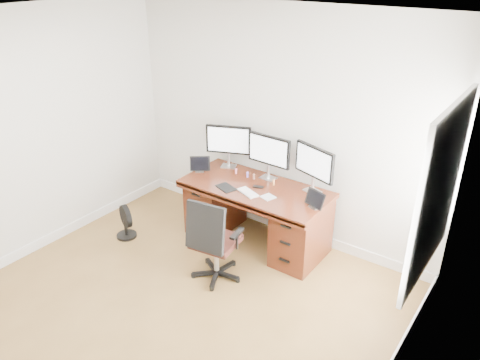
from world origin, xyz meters
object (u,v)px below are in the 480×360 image
Objects in this scene: monitor_center at (269,152)px; floor_fan at (125,222)px; office_chair at (214,253)px; desk at (256,212)px; keyboard at (248,192)px.

floor_fan is at bearing -139.17° from monitor_center.
floor_fan is 1.94m from monitor_center.
office_chair is at bearing 21.69° from floor_fan.
keyboard is (0.02, -0.21, 0.36)m from desk.
desk is at bearing -87.71° from monitor_center.
desk is 1.60m from floor_fan.
keyboard is (0.02, -0.45, -0.33)m from monitor_center.
floor_fan is (-1.38, 0.01, -0.11)m from office_chair.
floor_fan is 1.56× the size of keyboard.
keyboard is (-0.01, 0.63, 0.44)m from office_chair.
monitor_center is (1.35, 1.07, 0.88)m from floor_fan.
office_chair reaches higher than desk.
keyboard reaches higher than desk.
desk is 0.72m from monitor_center.
monitor_center reaches higher than floor_fan.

